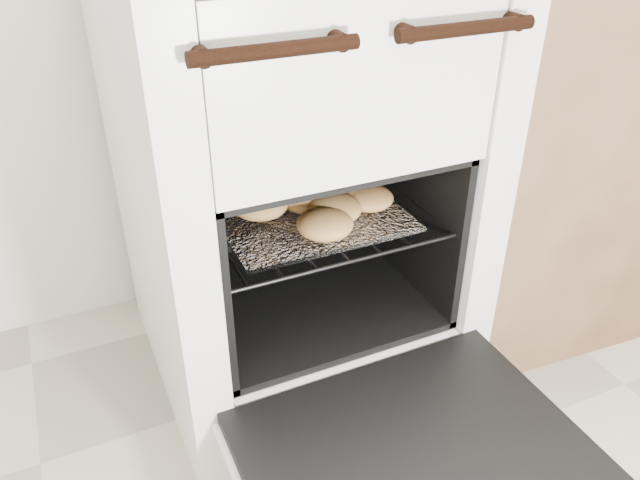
{
  "coord_description": "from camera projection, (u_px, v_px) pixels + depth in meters",
  "views": [
    {
      "loc": [
        -0.49,
        -0.03,
        1.1
      ],
      "look_at": [
        -0.04,
        0.97,
        0.44
      ],
      "focal_mm": 35.0,
      "sensor_mm": 36.0,
      "label": 1
    }
  ],
  "objects": [
    {
      "name": "oven_rack",
      "position": [
        303.0,
        210.0,
        1.33
      ],
      "size": [
        0.49,
        0.47,
        0.01
      ],
      "color": "black",
      "rests_on": "stove"
    },
    {
      "name": "baked_rolls",
      "position": [
        319.0,
        204.0,
        1.28
      ],
      "size": [
        0.37,
        0.28,
        0.06
      ],
      "color": "tan",
      "rests_on": "foil_sheet"
    },
    {
      "name": "stove",
      "position": [
        289.0,
        184.0,
        1.37
      ],
      "size": [
        0.67,
        0.74,
        1.02
      ],
      "color": "silver",
      "rests_on": "ground"
    },
    {
      "name": "oven_door",
      "position": [
        416.0,
        458.0,
        1.08
      ],
      "size": [
        0.6,
        0.47,
        0.04
      ],
      "color": "black",
      "rests_on": "stove"
    },
    {
      "name": "counter",
      "position": [
        581.0,
        126.0,
        1.69
      ],
      "size": [
        1.03,
        0.72,
        0.99
      ],
      "primitive_type": "cube",
      "rotation": [
        0.0,
        0.0,
        -0.07
      ],
      "color": "brown",
      "rests_on": "ground"
    },
    {
      "name": "foil_sheet",
      "position": [
        307.0,
        212.0,
        1.31
      ],
      "size": [
        0.38,
        0.33,
        0.01
      ],
      "primitive_type": "cube",
      "color": "white",
      "rests_on": "oven_rack"
    }
  ]
}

